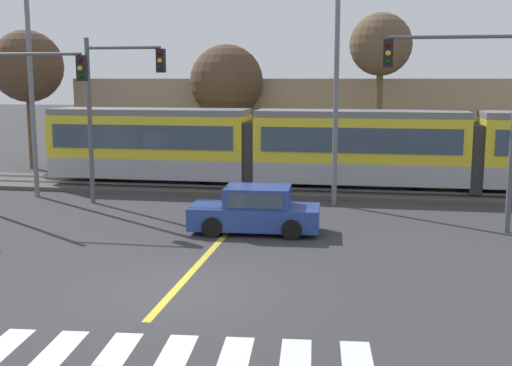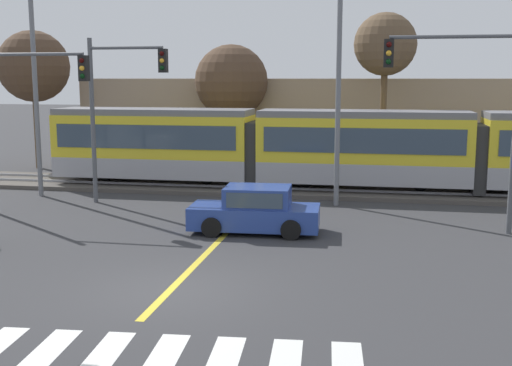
{
  "view_description": "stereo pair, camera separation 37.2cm",
  "coord_description": "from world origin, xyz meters",
  "px_view_note": "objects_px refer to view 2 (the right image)",
  "views": [
    {
      "loc": [
        4.39,
        -14.03,
        4.99
      ],
      "look_at": [
        0.88,
        6.34,
        1.6
      ],
      "focal_mm": 45.0,
      "sensor_mm": 36.0,
      "label": 1
    },
    {
      "loc": [
        4.75,
        -13.96,
        4.99
      ],
      "look_at": [
        0.88,
        6.34,
        1.6
      ],
      "focal_mm": 45.0,
      "sensor_mm": 36.0,
      "label": 2
    }
  ],
  "objects_px": {
    "traffic_light_mid_right": "(472,95)",
    "street_lamp_centre": "(343,70)",
    "bare_tree_far_west": "(34,67)",
    "bare_tree_east": "(385,46)",
    "street_lamp_west": "(39,65)",
    "sedan_crossing": "(255,211)",
    "traffic_light_mid_left": "(18,100)",
    "bare_tree_west": "(231,82)",
    "traffic_light_far_left": "(116,96)",
    "light_rail_tram": "(363,147)"
  },
  "relations": [
    {
      "from": "bare_tree_east",
      "to": "street_lamp_west",
      "type": "bearing_deg",
      "value": -152.73
    },
    {
      "from": "traffic_light_far_left",
      "to": "bare_tree_far_west",
      "type": "xyz_separation_m",
      "value": [
        -8.44,
        8.75,
        1.31
      ]
    },
    {
      "from": "light_rail_tram",
      "to": "bare_tree_west",
      "type": "relative_size",
      "value": 4.13
    },
    {
      "from": "traffic_light_mid_right",
      "to": "bare_tree_east",
      "type": "height_order",
      "value": "bare_tree_east"
    },
    {
      "from": "bare_tree_far_west",
      "to": "street_lamp_centre",
      "type": "bearing_deg",
      "value": -23.62
    },
    {
      "from": "traffic_light_far_left",
      "to": "traffic_light_mid_left",
      "type": "bearing_deg",
      "value": -137.42
    },
    {
      "from": "street_lamp_west",
      "to": "street_lamp_centre",
      "type": "xyz_separation_m",
      "value": [
        12.55,
        0.29,
        -0.23
      ]
    },
    {
      "from": "traffic_light_mid_left",
      "to": "traffic_light_mid_right",
      "type": "xyz_separation_m",
      "value": [
        15.8,
        0.01,
        0.25
      ]
    },
    {
      "from": "sedan_crossing",
      "to": "bare_tree_west",
      "type": "relative_size",
      "value": 0.63
    },
    {
      "from": "street_lamp_centre",
      "to": "bare_tree_far_west",
      "type": "bearing_deg",
      "value": 156.38
    },
    {
      "from": "sedan_crossing",
      "to": "traffic_light_mid_left",
      "type": "relative_size",
      "value": 0.67
    },
    {
      "from": "traffic_light_mid_left",
      "to": "traffic_light_far_left",
      "type": "relative_size",
      "value": 0.98
    },
    {
      "from": "street_lamp_centre",
      "to": "sedan_crossing",
      "type": "bearing_deg",
      "value": -116.18
    },
    {
      "from": "traffic_light_mid_right",
      "to": "street_lamp_west",
      "type": "relative_size",
      "value": 0.68
    },
    {
      "from": "light_rail_tram",
      "to": "bare_tree_east",
      "type": "xyz_separation_m",
      "value": [
        0.84,
        4.09,
        4.48
      ]
    },
    {
      "from": "traffic_light_mid_left",
      "to": "bare_tree_west",
      "type": "distance_m",
      "value": 13.5
    },
    {
      "from": "traffic_light_mid_right",
      "to": "street_lamp_centre",
      "type": "relative_size",
      "value": 0.71
    },
    {
      "from": "bare_tree_far_west",
      "to": "bare_tree_west",
      "type": "relative_size",
      "value": 1.12
    },
    {
      "from": "traffic_light_mid_right",
      "to": "bare_tree_far_west",
      "type": "relative_size",
      "value": 0.89
    },
    {
      "from": "street_lamp_west",
      "to": "traffic_light_far_left",
      "type": "bearing_deg",
      "value": -13.76
    },
    {
      "from": "sedan_crossing",
      "to": "traffic_light_far_left",
      "type": "relative_size",
      "value": 0.66
    },
    {
      "from": "street_lamp_west",
      "to": "traffic_light_mid_left",
      "type": "bearing_deg",
      "value": -73.05
    },
    {
      "from": "light_rail_tram",
      "to": "street_lamp_west",
      "type": "distance_m",
      "value": 14.13
    },
    {
      "from": "sedan_crossing",
      "to": "bare_tree_far_west",
      "type": "relative_size",
      "value": 0.57
    },
    {
      "from": "light_rail_tram",
      "to": "sedan_crossing",
      "type": "distance_m",
      "value": 8.69
    },
    {
      "from": "sedan_crossing",
      "to": "light_rail_tram",
      "type": "bearing_deg",
      "value": 67.85
    },
    {
      "from": "traffic_light_mid_left",
      "to": "bare_tree_west",
      "type": "height_order",
      "value": "bare_tree_west"
    },
    {
      "from": "bare_tree_west",
      "to": "bare_tree_east",
      "type": "distance_m",
      "value": 8.41
    },
    {
      "from": "bare_tree_far_west",
      "to": "bare_tree_west",
      "type": "height_order",
      "value": "bare_tree_far_west"
    },
    {
      "from": "bare_tree_far_west",
      "to": "bare_tree_east",
      "type": "distance_m",
      "value": 18.87
    },
    {
      "from": "bare_tree_far_west",
      "to": "bare_tree_east",
      "type": "height_order",
      "value": "bare_tree_east"
    },
    {
      "from": "bare_tree_far_west",
      "to": "bare_tree_east",
      "type": "xyz_separation_m",
      "value": [
        18.84,
        -0.54,
        0.93
      ]
    },
    {
      "from": "light_rail_tram",
      "to": "traffic_light_mid_right",
      "type": "distance_m",
      "value": 7.85
    },
    {
      "from": "bare_tree_far_west",
      "to": "bare_tree_east",
      "type": "relative_size",
      "value": 0.93
    },
    {
      "from": "street_lamp_west",
      "to": "bare_tree_far_west",
      "type": "xyz_separation_m",
      "value": [
        -4.7,
        7.83,
        0.06
      ]
    },
    {
      "from": "street_lamp_west",
      "to": "bare_tree_east",
      "type": "height_order",
      "value": "street_lamp_west"
    },
    {
      "from": "light_rail_tram",
      "to": "street_lamp_west",
      "type": "bearing_deg",
      "value": -166.48
    },
    {
      "from": "bare_tree_west",
      "to": "bare_tree_east",
      "type": "relative_size",
      "value": 0.83
    },
    {
      "from": "sedan_crossing",
      "to": "traffic_light_mid_right",
      "type": "height_order",
      "value": "traffic_light_mid_right"
    },
    {
      "from": "traffic_light_far_left",
      "to": "street_lamp_west",
      "type": "relative_size",
      "value": 0.67
    },
    {
      "from": "traffic_light_mid_right",
      "to": "traffic_light_mid_left",
      "type": "bearing_deg",
      "value": -179.96
    },
    {
      "from": "traffic_light_mid_right",
      "to": "street_lamp_west",
      "type": "distance_m",
      "value": 17.21
    },
    {
      "from": "bare_tree_west",
      "to": "bare_tree_far_west",
      "type": "bearing_deg",
      "value": -173.38
    },
    {
      "from": "sedan_crossing",
      "to": "bare_tree_east",
      "type": "bearing_deg",
      "value": 71.3
    },
    {
      "from": "light_rail_tram",
      "to": "bare_tree_west",
      "type": "xyz_separation_m",
      "value": [
        -7.2,
        5.88,
        2.75
      ]
    },
    {
      "from": "traffic_light_far_left",
      "to": "bare_tree_west",
      "type": "relative_size",
      "value": 0.97
    },
    {
      "from": "bare_tree_far_west",
      "to": "light_rail_tram",
      "type": "bearing_deg",
      "value": -14.42
    },
    {
      "from": "light_rail_tram",
      "to": "traffic_light_mid_left",
      "type": "relative_size",
      "value": 4.37
    },
    {
      "from": "traffic_light_mid_right",
      "to": "street_lamp_west",
      "type": "bearing_deg",
      "value": 168.6
    },
    {
      "from": "sedan_crossing",
      "to": "street_lamp_centre",
      "type": "relative_size",
      "value": 0.45
    }
  ]
}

